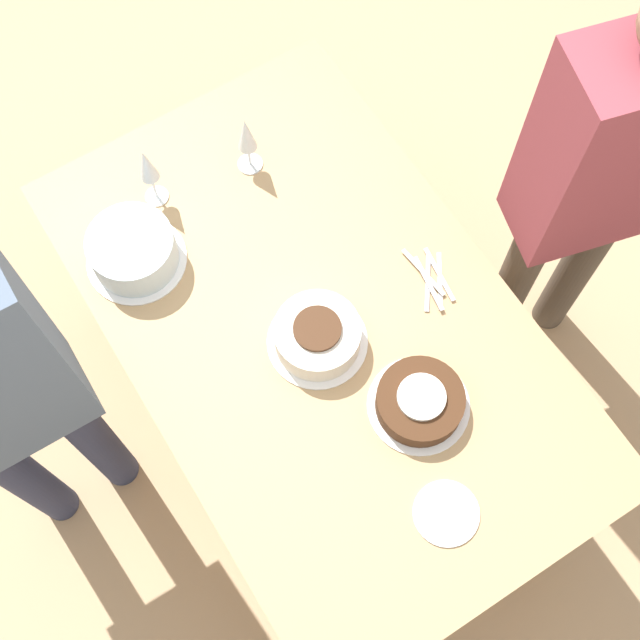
{
  "coord_description": "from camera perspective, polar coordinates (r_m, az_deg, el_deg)",
  "views": [
    {
      "loc": [
        -0.73,
        0.46,
        2.93
      ],
      "look_at": [
        0.0,
        0.0,
        0.81
      ],
      "focal_mm": 50.0,
      "sensor_mm": 36.0,
      "label": 1
    }
  ],
  "objects": [
    {
      "name": "wine_glass_far",
      "position": [
        2.42,
        -10.99,
        9.57
      ],
      "size": [
        0.07,
        0.07,
        0.22
      ],
      "color": "silver",
      "rests_on": "dining_table"
    },
    {
      "name": "cake_center_white",
      "position": [
        2.28,
        -0.17,
        -1.02
      ],
      "size": [
        0.26,
        0.26,
        0.1
      ],
      "color": "white",
      "rests_on": "dining_table"
    },
    {
      "name": "fork_pile",
      "position": [
        2.4,
        7.16,
        2.65
      ],
      "size": [
        0.21,
        0.14,
        0.01
      ],
      "color": "silver",
      "rests_on": "dining_table"
    },
    {
      "name": "wine_glass_near",
      "position": [
        2.46,
        -4.72,
        11.63
      ],
      "size": [
        0.07,
        0.07,
        0.21
      ],
      "color": "silver",
      "rests_on": "dining_table"
    },
    {
      "name": "ground_plane",
      "position": [
        3.06,
        -0.0,
        -5.77
      ],
      "size": [
        12.0,
        12.0,
        0.0
      ],
      "primitive_type": "plane",
      "color": "tan"
    },
    {
      "name": "cake_front_chocolate",
      "position": [
        2.25,
        6.41,
        -5.22
      ],
      "size": [
        0.26,
        0.26,
        0.08
      ],
      "color": "white",
      "rests_on": "dining_table"
    },
    {
      "name": "dessert_plate_left",
      "position": [
        2.22,
        8.05,
        -12.17
      ],
      "size": [
        0.16,
        0.16,
        0.01
      ],
      "color": "silver",
      "rests_on": "dining_table"
    },
    {
      "name": "dining_table",
      "position": [
        2.43,
        -0.0,
        -1.37
      ],
      "size": [
        1.61,
        0.98,
        0.76
      ],
      "color": "tan",
      "rests_on": "ground_plane"
    },
    {
      "name": "person_cutting",
      "position": [
        2.38,
        17.52,
        8.84
      ],
      "size": [
        0.31,
        0.44,
        1.65
      ],
      "rotation": [
        0.0,
        0.0,
        1.32
      ],
      "color": "#4C4238",
      "rests_on": "ground_plane"
    },
    {
      "name": "cake_back_decorated",
      "position": [
        2.42,
        -11.88,
        4.36
      ],
      "size": [
        0.27,
        0.27,
        0.12
      ],
      "color": "white",
      "rests_on": "dining_table"
    }
  ]
}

